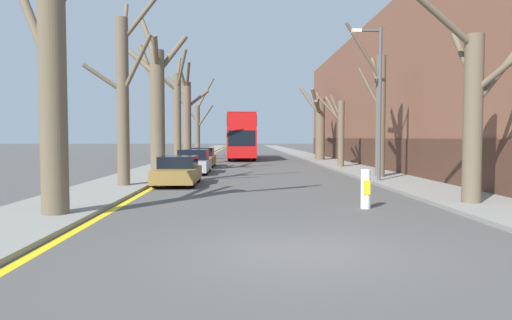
% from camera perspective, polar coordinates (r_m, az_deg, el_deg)
% --- Properties ---
extents(ground_plane, '(300.00, 300.00, 0.00)m').
position_cam_1_polar(ground_plane, '(8.50, 5.02, -11.39)').
color(ground_plane, '#4C4947').
extents(sidewalk_left, '(3.00, 120.00, 0.12)m').
position_cam_1_polar(sidewalk_left, '(58.47, -7.10, 0.79)').
color(sidewalk_left, gray).
rests_on(sidewalk_left, ground).
extents(sidewalk_right, '(3.00, 120.00, 0.12)m').
position_cam_1_polar(sidewalk_right, '(58.68, 5.43, 0.81)').
color(sidewalk_right, gray).
rests_on(sidewalk_right, ground).
extents(building_facade_right, '(10.08, 43.46, 10.18)m').
position_cam_1_polar(building_facade_right, '(37.10, 20.33, 7.26)').
color(building_facade_right, brown).
rests_on(building_facade_right, ground).
extents(kerb_line_stripe, '(0.24, 120.00, 0.01)m').
position_cam_1_polar(kerb_line_stripe, '(58.34, -5.46, 0.74)').
color(kerb_line_stripe, yellow).
rests_on(kerb_line_stripe, ground).
extents(street_tree_left_0, '(3.97, 2.63, 8.75)m').
position_cam_1_polar(street_tree_left_0, '(12.93, -23.83, 10.26)').
color(street_tree_left_0, brown).
rests_on(street_tree_left_0, ground).
extents(street_tree_left_1, '(3.68, 2.17, 8.73)m').
position_cam_1_polar(street_tree_left_1, '(19.70, -16.16, 7.97)').
color(street_tree_left_1, brown).
rests_on(street_tree_left_1, ground).
extents(street_tree_left_2, '(3.75, 3.33, 9.47)m').
position_cam_1_polar(street_tree_left_2, '(27.19, -12.33, 7.24)').
color(street_tree_left_2, brown).
rests_on(street_tree_left_2, ground).
extents(street_tree_left_3, '(3.21, 2.88, 8.51)m').
position_cam_1_polar(street_tree_left_3, '(35.22, -9.85, 5.74)').
color(street_tree_left_3, brown).
rests_on(street_tree_left_3, ground).
extents(street_tree_left_4, '(4.07, 4.01, 8.88)m').
position_cam_1_polar(street_tree_left_4, '(42.97, -8.65, 5.60)').
color(street_tree_left_4, brown).
rests_on(street_tree_left_4, ground).
extents(street_tree_left_5, '(3.72, 1.25, 8.65)m').
position_cam_1_polar(street_tree_left_5, '(50.94, -7.28, 4.14)').
color(street_tree_left_5, brown).
rests_on(street_tree_left_5, ground).
extents(street_tree_right_0, '(4.58, 2.18, 7.02)m').
position_cam_1_polar(street_tree_right_0, '(15.22, 25.35, 6.03)').
color(street_tree_right_0, brown).
rests_on(street_tree_right_0, ground).
extents(street_tree_right_1, '(2.21, 2.26, 7.76)m').
position_cam_1_polar(street_tree_right_1, '(24.04, 15.10, 6.10)').
color(street_tree_right_1, brown).
rests_on(street_tree_right_1, ground).
extents(street_tree_right_2, '(1.88, 2.10, 5.10)m').
position_cam_1_polar(street_tree_right_2, '(31.87, 10.41, 3.67)').
color(street_tree_right_2, brown).
rests_on(street_tree_right_2, ground).
extents(street_tree_right_3, '(2.20, 3.40, 6.73)m').
position_cam_1_polar(street_tree_right_3, '(41.40, 7.90, 4.34)').
color(street_tree_right_3, brown).
rests_on(street_tree_right_3, ground).
extents(double_decker_bus, '(2.59, 11.05, 4.30)m').
position_cam_1_polar(double_decker_bus, '(44.04, -1.78, 3.26)').
color(double_decker_bus, red).
rests_on(double_decker_bus, ground).
extents(parked_car_0, '(1.77, 4.08, 1.27)m').
position_cam_1_polar(parked_car_0, '(20.49, -9.73, -1.37)').
color(parked_car_0, olive).
rests_on(parked_car_0, ground).
extents(parked_car_1, '(1.85, 4.38, 1.40)m').
position_cam_1_polar(parked_car_1, '(26.91, -7.83, -0.26)').
color(parked_car_1, '#9EA3AD').
rests_on(parked_car_1, ground).
extents(parked_car_2, '(1.73, 3.91, 1.36)m').
position_cam_1_polar(parked_car_2, '(33.14, -6.69, 0.29)').
color(parked_car_2, olive).
rests_on(parked_car_2, ground).
extents(lamp_post, '(1.40, 0.20, 7.10)m').
position_cam_1_polar(lamp_post, '(21.77, 14.94, 7.76)').
color(lamp_post, '#4C4F54').
rests_on(lamp_post, ground).
extents(traffic_bollard, '(0.28, 0.30, 1.16)m').
position_cam_1_polar(traffic_bollard, '(13.79, 13.54, -3.54)').
color(traffic_bollard, white).
rests_on(traffic_bollard, ground).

